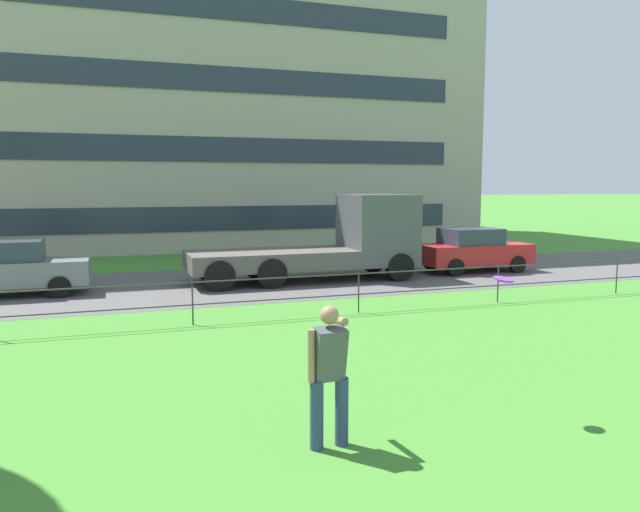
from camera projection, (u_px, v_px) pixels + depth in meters
street_strip at (169, 287)px, 18.65m from camera, size 80.00×7.19×0.01m
park_fence at (192, 295)px, 13.52m from camera, size 39.62×0.04×1.00m
person_thrower at (329, 371)px, 7.20m from camera, size 0.51×0.80×1.70m
frisbee at (503, 279)px, 8.18m from camera, size 0.37×0.37×0.07m
car_grey_right at (11, 268)px, 17.09m from camera, size 4.01×1.84×1.54m
flatbed_truck_center at (336, 242)px, 20.01m from camera, size 7.30×2.42×2.75m
car_red_far_left at (473, 250)px, 21.81m from camera, size 4.00×1.82×1.54m
apartment_building_background at (181, 66)px, 33.41m from camera, size 29.16×14.56×18.89m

